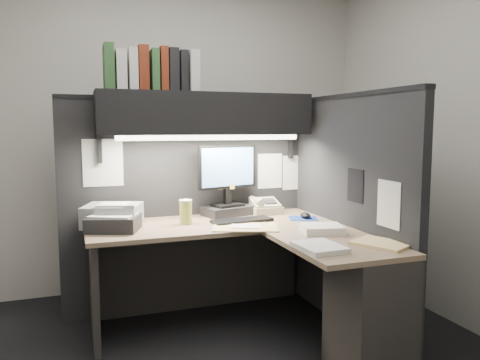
# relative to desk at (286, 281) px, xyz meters

# --- Properties ---
(floor) EXTENTS (3.50, 3.50, 0.00)m
(floor) POSITION_rel_desk_xyz_m (-0.43, 0.00, -0.44)
(floor) COLOR black
(floor) RESTS_ON ground
(wall_back) EXTENTS (3.50, 0.04, 2.70)m
(wall_back) POSITION_rel_desk_xyz_m (-0.43, 1.50, 0.91)
(wall_back) COLOR beige
(wall_back) RESTS_ON floor
(wall_front) EXTENTS (3.50, 0.04, 2.70)m
(wall_front) POSITION_rel_desk_xyz_m (-0.43, -1.50, 0.91)
(wall_front) COLOR beige
(wall_front) RESTS_ON floor
(wall_right) EXTENTS (0.04, 3.00, 2.70)m
(wall_right) POSITION_rel_desk_xyz_m (1.32, 0.00, 0.91)
(wall_right) COLOR beige
(wall_right) RESTS_ON floor
(partition_back) EXTENTS (1.90, 0.06, 1.60)m
(partition_back) POSITION_rel_desk_xyz_m (-0.40, 0.93, 0.36)
(partition_back) COLOR black
(partition_back) RESTS_ON floor
(partition_right) EXTENTS (0.06, 1.50, 1.60)m
(partition_right) POSITION_rel_desk_xyz_m (0.55, 0.18, 0.36)
(partition_right) COLOR black
(partition_right) RESTS_ON floor
(desk) EXTENTS (1.70, 1.53, 0.73)m
(desk) POSITION_rel_desk_xyz_m (0.00, 0.00, 0.00)
(desk) COLOR #8D6D59
(desk) RESTS_ON floor
(overhead_shelf) EXTENTS (1.55, 0.34, 0.30)m
(overhead_shelf) POSITION_rel_desk_xyz_m (-0.30, 0.75, 1.06)
(overhead_shelf) COLOR black
(overhead_shelf) RESTS_ON partition_back
(task_light_tube) EXTENTS (1.32, 0.04, 0.04)m
(task_light_tube) POSITION_rel_desk_xyz_m (-0.30, 0.61, 0.89)
(task_light_tube) COLOR white
(task_light_tube) RESTS_ON overhead_shelf
(monitor) EXTENTS (0.49, 0.30, 0.54)m
(monitor) POSITION_rel_desk_xyz_m (-0.12, 0.79, 0.50)
(monitor) COLOR black
(monitor) RESTS_ON desk
(keyboard) EXTENTS (0.46, 0.20, 0.02)m
(keyboard) POSITION_rel_desk_xyz_m (-0.11, 0.51, 0.30)
(keyboard) COLOR black
(keyboard) RESTS_ON desk
(mousepad) EXTENTS (0.25, 0.24, 0.00)m
(mousepad) POSITION_rel_desk_xyz_m (0.36, 0.48, 0.29)
(mousepad) COLOR navy
(mousepad) RESTS_ON desk
(mouse) EXTENTS (0.08, 0.12, 0.04)m
(mouse) POSITION_rel_desk_xyz_m (0.38, 0.47, 0.31)
(mouse) COLOR black
(mouse) RESTS_ON mousepad
(telephone) EXTENTS (0.23, 0.24, 0.09)m
(telephone) POSITION_rel_desk_xyz_m (0.18, 0.78, 0.33)
(telephone) COLOR #BCB190
(telephone) RESTS_ON desk
(coffee_cup) EXTENTS (0.10, 0.10, 0.16)m
(coffee_cup) POSITION_rel_desk_xyz_m (-0.50, 0.58, 0.37)
(coffee_cup) COLOR #D2CA54
(coffee_cup) RESTS_ON desk
(printer) EXTENTS (0.45, 0.41, 0.15)m
(printer) POSITION_rel_desk_xyz_m (-0.98, 0.69, 0.36)
(printer) COLOR gray
(printer) RESTS_ON desk
(notebook_stack) EXTENTS (0.39, 0.36, 0.10)m
(notebook_stack) POSITION_rel_desk_xyz_m (-0.99, 0.53, 0.33)
(notebook_stack) COLOR black
(notebook_stack) RESTS_ON desk
(open_folder) EXTENTS (0.51, 0.42, 0.01)m
(open_folder) POSITION_rel_desk_xyz_m (-0.15, 0.32, 0.29)
(open_folder) COLOR #DABA7B
(open_folder) RESTS_ON desk
(paper_stack_a) EXTENTS (0.30, 0.27, 0.05)m
(paper_stack_a) POSITION_rel_desk_xyz_m (0.26, 0.02, 0.31)
(paper_stack_a) COLOR white
(paper_stack_a) RESTS_ON desk
(paper_stack_b) EXTENTS (0.24, 0.29, 0.03)m
(paper_stack_b) POSITION_rel_desk_xyz_m (0.04, -0.35, 0.30)
(paper_stack_b) COLOR white
(paper_stack_b) RESTS_ON desk
(manila_stack) EXTENTS (0.35, 0.37, 0.02)m
(manila_stack) POSITION_rel_desk_xyz_m (0.42, -0.38, 0.30)
(manila_stack) COLOR #DABA7B
(manila_stack) RESTS_ON desk
(binder_row) EXTENTS (0.64, 0.26, 0.31)m
(binder_row) POSITION_rel_desk_xyz_m (-0.69, 0.76, 1.35)
(binder_row) COLOR #284F27
(binder_row) RESTS_ON overhead_shelf
(pinned_papers) EXTENTS (1.76, 1.31, 0.51)m
(pinned_papers) POSITION_rel_desk_xyz_m (-0.00, 0.56, 0.61)
(pinned_papers) COLOR white
(pinned_papers) RESTS_ON partition_back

